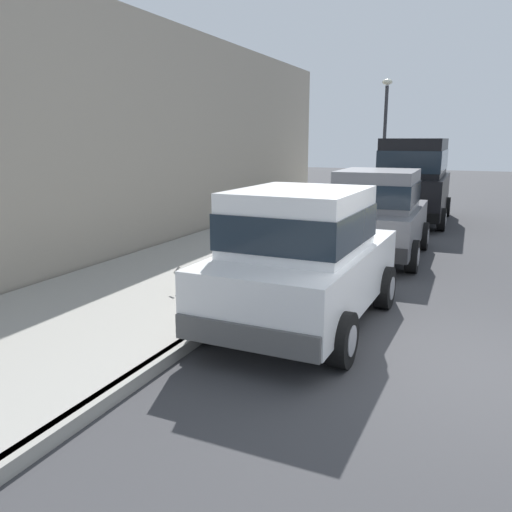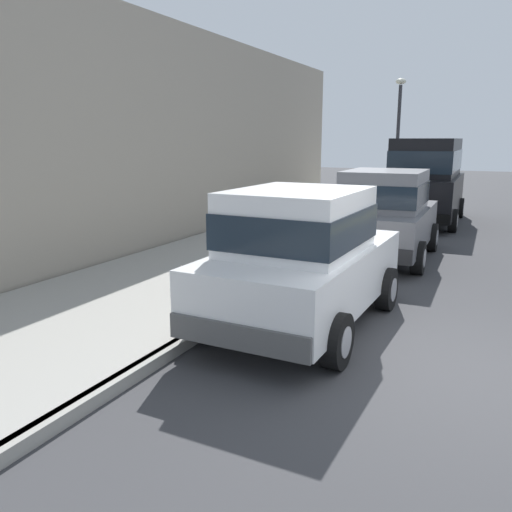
{
  "view_description": "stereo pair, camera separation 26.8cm",
  "coord_description": "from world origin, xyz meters",
  "px_view_note": "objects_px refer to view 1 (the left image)",
  "views": [
    {
      "loc": [
        -0.04,
        -5.81,
        2.5
      ],
      "look_at": [
        -3.0,
        0.89,
        0.85
      ],
      "focal_mm": 36.46,
      "sensor_mm": 36.0,
      "label": 1
    },
    {
      "loc": [
        0.21,
        -5.7,
        2.5
      ],
      "look_at": [
        -3.0,
        0.89,
        0.85
      ],
      "focal_mm": 36.46,
      "sensor_mm": 36.0,
      "label": 2
    }
  ],
  "objects_px": {
    "street_lamp": "(385,128)",
    "car_black_van": "(414,176)",
    "car_grey_hatchback": "(378,213)",
    "car_white_hatchback": "(303,256)",
    "dog_grey": "(197,271)"
  },
  "relations": [
    {
      "from": "car_white_hatchback",
      "to": "car_grey_hatchback",
      "type": "height_order",
      "value": "same"
    },
    {
      "from": "car_grey_hatchback",
      "to": "car_black_van",
      "type": "relative_size",
      "value": 0.78
    },
    {
      "from": "car_grey_hatchback",
      "to": "street_lamp",
      "type": "relative_size",
      "value": 0.87
    },
    {
      "from": "car_grey_hatchback",
      "to": "car_white_hatchback",
      "type": "bearing_deg",
      "value": -91.14
    },
    {
      "from": "street_lamp",
      "to": "car_grey_hatchback",
      "type": "bearing_deg",
      "value": -80.1
    },
    {
      "from": "car_white_hatchback",
      "to": "car_black_van",
      "type": "xyz_separation_m",
      "value": [
        0.1,
        10.18,
        0.42
      ]
    },
    {
      "from": "car_grey_hatchback",
      "to": "dog_grey",
      "type": "relative_size",
      "value": 6.54
    },
    {
      "from": "dog_grey",
      "to": "street_lamp",
      "type": "relative_size",
      "value": 0.13
    },
    {
      "from": "dog_grey",
      "to": "street_lamp",
      "type": "distance_m",
      "value": 12.59
    },
    {
      "from": "car_grey_hatchback",
      "to": "car_black_van",
      "type": "bearing_deg",
      "value": 89.93
    },
    {
      "from": "car_grey_hatchback",
      "to": "car_black_van",
      "type": "xyz_separation_m",
      "value": [
        0.01,
        5.57,
        0.42
      ]
    },
    {
      "from": "car_white_hatchback",
      "to": "car_black_van",
      "type": "distance_m",
      "value": 10.19
    },
    {
      "from": "street_lamp",
      "to": "car_black_van",
      "type": "bearing_deg",
      "value": -61.87
    },
    {
      "from": "car_grey_hatchback",
      "to": "car_black_van",
      "type": "distance_m",
      "value": 5.58
    },
    {
      "from": "car_white_hatchback",
      "to": "car_grey_hatchback",
      "type": "relative_size",
      "value": 1.0
    }
  ]
}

